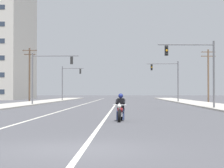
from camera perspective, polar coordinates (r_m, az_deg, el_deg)
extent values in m
plane|color=#47474C|center=(11.28, -5.48, -8.86)|extent=(400.00, 400.00, 0.00)
cube|color=beige|center=(56.12, 0.55, -2.69)|extent=(0.16, 100.00, 0.01)
cube|color=beige|center=(56.35, -3.57, -2.68)|extent=(0.16, 100.00, 0.01)
cube|color=#ADA89E|center=(52.04, 12.53, -2.71)|extent=(4.40, 110.00, 0.14)
cube|color=#ADA89E|center=(52.63, -12.16, -2.70)|extent=(4.40, 110.00, 0.14)
cylinder|color=black|center=(21.24, 1.02, -4.37)|extent=(0.15, 0.65, 0.64)
cylinder|color=black|center=(22.79, 1.28, -4.16)|extent=(0.15, 0.65, 0.64)
cylinder|color=silver|center=(21.33, 1.04, -3.51)|extent=(0.09, 0.33, 0.68)
sphere|color=white|center=(21.17, 1.01, -3.03)|extent=(0.20, 0.20, 0.20)
cylinder|color=silver|center=(21.37, 1.05, -2.88)|extent=(0.70, 0.08, 0.04)
ellipsoid|color=maroon|center=(21.88, 1.13, -3.55)|extent=(0.35, 0.58, 0.28)
cube|color=silver|center=(22.01, 1.15, -4.13)|extent=(0.26, 0.45, 0.24)
cube|color=black|center=(22.32, 1.20, -3.65)|extent=(0.31, 0.53, 0.12)
cube|color=maroon|center=(22.72, 1.27, -3.41)|extent=(0.22, 0.37, 0.08)
cylinder|color=silver|center=(22.42, 0.86, -4.26)|extent=(0.11, 0.55, 0.08)
cube|color=black|center=(22.27, 1.20, -2.68)|extent=(0.37, 0.26, 0.56)
sphere|color=navy|center=(22.24, 1.19, -1.63)|extent=(0.26, 0.26, 0.26)
cylinder|color=navy|center=(22.13, 1.54, -3.67)|extent=(0.16, 0.45, 0.30)
cylinder|color=navy|center=(21.97, 1.56, -4.48)|extent=(0.12, 0.16, 0.35)
cylinder|color=black|center=(22.00, 1.68, -2.44)|extent=(0.13, 0.53, 0.27)
cylinder|color=navy|center=(22.15, 0.81, -3.67)|extent=(0.16, 0.45, 0.30)
cylinder|color=navy|center=(21.99, 0.73, -4.47)|extent=(0.12, 0.16, 0.35)
cylinder|color=black|center=(22.02, 0.64, -2.44)|extent=(0.13, 0.53, 0.27)
cylinder|color=#56565B|center=(39.03, 13.73, 1.21)|extent=(0.18, 0.18, 6.20)
cylinder|color=#56565B|center=(38.63, 10.05, 5.31)|extent=(5.09, 0.43, 0.11)
cube|color=black|center=(38.24, 7.44, 4.54)|extent=(0.31, 0.26, 0.90)
sphere|color=black|center=(38.12, 7.47, 5.01)|extent=(0.18, 0.18, 0.18)
sphere|color=orange|center=(38.09, 7.47, 4.56)|extent=(0.18, 0.18, 0.18)
sphere|color=black|center=(38.06, 7.48, 4.11)|extent=(0.18, 0.18, 0.18)
cylinder|color=#56565B|center=(50.61, -10.81, 0.67)|extent=(0.18, 0.18, 6.20)
cylinder|color=#56565B|center=(50.12, -7.73, 3.82)|extent=(5.55, 0.37, 0.11)
cube|color=black|center=(49.71, -5.53, 3.22)|extent=(0.31, 0.25, 0.90)
sphere|color=black|center=(49.88, -5.50, 3.55)|extent=(0.18, 0.18, 0.18)
sphere|color=orange|center=(49.86, -5.50, 3.21)|extent=(0.18, 0.18, 0.18)
sphere|color=black|center=(49.84, -5.50, 2.87)|extent=(0.18, 0.18, 0.18)
cylinder|color=#56565B|center=(63.46, 9.01, 0.30)|extent=(0.18, 0.18, 6.20)
cylinder|color=#56565B|center=(63.45, 6.90, 2.78)|extent=(4.66, 0.36, 0.11)
cube|color=black|center=(63.38, 5.42, 2.28)|extent=(0.31, 0.26, 0.90)
sphere|color=black|center=(63.24, 5.43, 2.56)|extent=(0.18, 0.18, 0.18)
sphere|color=orange|center=(63.22, 5.43, 2.29)|extent=(0.18, 0.18, 0.18)
sphere|color=black|center=(63.21, 5.43, 2.02)|extent=(0.18, 0.18, 0.18)
cylinder|color=#56565B|center=(75.70, -6.79, 0.06)|extent=(0.18, 0.18, 6.20)
cylinder|color=#56565B|center=(75.51, -5.35, 2.15)|extent=(3.84, 0.18, 0.11)
cube|color=black|center=(75.30, -4.34, 1.74)|extent=(0.30, 0.25, 0.90)
sphere|color=black|center=(75.48, -4.33, 1.96)|extent=(0.18, 0.18, 0.18)
sphere|color=orange|center=(75.46, -4.33, 1.73)|extent=(0.18, 0.18, 0.18)
sphere|color=black|center=(75.45, -4.33, 1.50)|extent=(0.18, 0.18, 0.18)
cylinder|color=brown|center=(66.61, 13.01, 1.11)|extent=(0.26, 0.26, 8.20)
cube|color=brown|center=(66.85, 12.99, 4.28)|extent=(2.17, 0.12, 0.12)
cylinder|color=slate|center=(66.69, 12.22, 4.37)|extent=(0.08, 0.08, 0.12)
cylinder|color=slate|center=(67.05, 13.76, 4.35)|extent=(0.08, 0.08, 0.12)
cube|color=brown|center=(66.79, 12.99, 3.72)|extent=(2.25, 0.12, 0.12)
cylinder|color=slate|center=(66.62, 12.19, 3.82)|extent=(0.08, 0.08, 0.12)
cylinder|color=slate|center=(66.99, 13.79, 3.80)|extent=(0.08, 0.08, 0.12)
cylinder|color=#4C3828|center=(68.92, -11.19, 1.24)|extent=(0.26, 0.26, 8.71)
cube|color=#4C3828|center=(69.20, -11.18, 4.51)|extent=(2.38, 0.12, 0.12)
cylinder|color=slate|center=(69.44, -11.99, 4.58)|extent=(0.08, 0.08, 0.12)
cylinder|color=slate|center=(69.00, -10.37, 4.61)|extent=(0.08, 0.08, 0.12)
cube|color=#4C3828|center=(69.14, -11.18, 3.98)|extent=(1.84, 0.12, 0.12)
cylinder|color=slate|center=(69.32, -11.81, 4.05)|extent=(0.08, 0.08, 0.12)
cylinder|color=slate|center=(68.98, -10.55, 4.07)|extent=(0.08, 0.08, 0.12)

